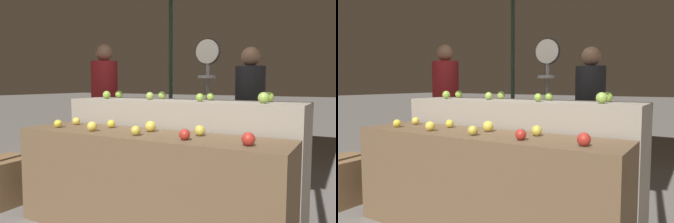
% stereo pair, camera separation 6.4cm
% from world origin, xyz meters
% --- Properties ---
extents(display_counter_front, '(2.23, 0.55, 0.82)m').
position_xyz_m(display_counter_front, '(0.00, 0.00, 0.41)').
color(display_counter_front, brown).
rests_on(display_counter_front, ground_plane).
extents(display_counter_back, '(2.23, 0.55, 1.05)m').
position_xyz_m(display_counter_back, '(0.00, 0.60, 0.52)').
color(display_counter_back, gray).
rests_on(display_counter_back, ground_plane).
extents(apple_front_0, '(0.07, 0.07, 0.07)m').
position_xyz_m(apple_front_0, '(-0.84, -0.10, 0.85)').
color(apple_front_0, gold).
rests_on(apple_front_0, display_counter_front).
extents(apple_front_1, '(0.08, 0.08, 0.08)m').
position_xyz_m(apple_front_1, '(-0.42, -0.12, 0.86)').
color(apple_front_1, yellow).
rests_on(apple_front_1, display_counter_front).
extents(apple_front_2, '(0.07, 0.07, 0.07)m').
position_xyz_m(apple_front_2, '(0.01, -0.12, 0.85)').
color(apple_front_2, gold).
rests_on(apple_front_2, display_counter_front).
extents(apple_front_3, '(0.08, 0.08, 0.08)m').
position_xyz_m(apple_front_3, '(0.42, -0.11, 0.86)').
color(apple_front_3, '#B72D23').
rests_on(apple_front_3, display_counter_front).
extents(apple_front_4, '(0.09, 0.09, 0.09)m').
position_xyz_m(apple_front_4, '(0.85, -0.10, 0.86)').
color(apple_front_4, '#B72D23').
rests_on(apple_front_4, display_counter_front).
extents(apple_front_5, '(0.07, 0.07, 0.07)m').
position_xyz_m(apple_front_5, '(-0.84, 0.12, 0.85)').
color(apple_front_5, yellow).
rests_on(apple_front_5, display_counter_front).
extents(apple_front_6, '(0.07, 0.07, 0.07)m').
position_xyz_m(apple_front_6, '(-0.42, 0.12, 0.85)').
color(apple_front_6, gold).
rests_on(apple_front_6, display_counter_front).
extents(apple_front_7, '(0.09, 0.09, 0.09)m').
position_xyz_m(apple_front_7, '(0.00, 0.10, 0.86)').
color(apple_front_7, yellow).
rests_on(apple_front_7, display_counter_front).
extents(apple_front_8, '(0.08, 0.08, 0.08)m').
position_xyz_m(apple_front_8, '(0.43, 0.10, 0.86)').
color(apple_front_8, gold).
rests_on(apple_front_8, display_counter_front).
extents(apple_back_0, '(0.08, 0.08, 0.08)m').
position_xyz_m(apple_back_0, '(-0.79, 0.50, 1.09)').
color(apple_back_0, '#84AD3D').
rests_on(apple_back_0, display_counter_back).
extents(apple_back_1, '(0.07, 0.07, 0.07)m').
position_xyz_m(apple_back_1, '(-0.27, 0.50, 1.09)').
color(apple_back_1, '#8EB247').
rests_on(apple_back_1, display_counter_back).
extents(apple_back_2, '(0.07, 0.07, 0.07)m').
position_xyz_m(apple_back_2, '(0.26, 0.48, 1.08)').
color(apple_back_2, '#84AD3D').
rests_on(apple_back_2, display_counter_back).
extents(apple_back_3, '(0.09, 0.09, 0.09)m').
position_xyz_m(apple_back_3, '(0.79, 0.50, 1.09)').
color(apple_back_3, '#8EB247').
rests_on(apple_back_3, display_counter_back).
extents(apple_back_4, '(0.08, 0.08, 0.08)m').
position_xyz_m(apple_back_4, '(-0.80, 0.71, 1.09)').
color(apple_back_4, '#84AD3D').
rests_on(apple_back_4, display_counter_back).
extents(apple_back_5, '(0.08, 0.08, 0.08)m').
position_xyz_m(apple_back_5, '(-0.26, 0.71, 1.09)').
color(apple_back_5, '#8EB247').
rests_on(apple_back_5, display_counter_back).
extents(apple_back_6, '(0.07, 0.07, 0.07)m').
position_xyz_m(apple_back_6, '(0.27, 0.70, 1.08)').
color(apple_back_6, '#84AD3D').
rests_on(apple_back_6, display_counter_back).
extents(apple_back_7, '(0.09, 0.09, 0.09)m').
position_xyz_m(apple_back_7, '(0.79, 0.71, 1.09)').
color(apple_back_7, '#7AA338').
rests_on(apple_back_7, display_counter_back).
extents(produce_scale, '(0.28, 0.20, 1.68)m').
position_xyz_m(produce_scale, '(0.03, 1.18, 1.22)').
color(produce_scale, '#99999E').
rests_on(produce_scale, ground_plane).
extents(person_vendor_at_scale, '(0.40, 0.40, 1.60)m').
position_xyz_m(person_vendor_at_scale, '(0.41, 1.47, 0.93)').
color(person_vendor_at_scale, '#2D2D38').
rests_on(person_vendor_at_scale, ground_plane).
extents(person_customer_left, '(0.41, 0.41, 1.73)m').
position_xyz_m(person_customer_left, '(-1.52, 1.31, 1.00)').
color(person_customer_left, '#2D2D38').
rests_on(person_customer_left, ground_plane).
extents(wooden_crate_side, '(0.45, 0.45, 0.45)m').
position_xyz_m(wooden_crate_side, '(-1.62, -0.12, 0.23)').
color(wooden_crate_side, olive).
rests_on(wooden_crate_side, ground_plane).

